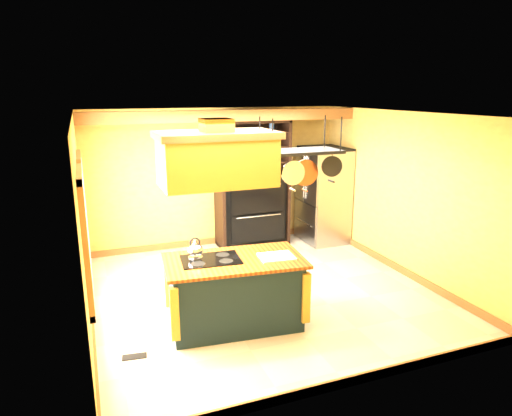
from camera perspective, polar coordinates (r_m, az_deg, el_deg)
floor at (r=7.17m, az=0.82°, el=-10.41°), size 5.00×5.00×0.00m
ceiling at (r=6.51m, az=0.91°, el=11.68°), size 5.00×5.00×0.00m
wall_back at (r=9.03m, az=-5.03°, el=3.79°), size 5.00×0.02×2.70m
wall_front at (r=4.60m, az=12.57°, el=-7.19°), size 5.00×0.02×2.70m
wall_left at (r=6.27m, az=-20.91°, el=-1.94°), size 0.02×5.00×2.70m
wall_right at (r=7.96m, az=17.84°, el=1.69°), size 0.02×5.00×2.70m
ceiling_beam at (r=8.12m, az=-3.64°, el=11.44°), size 5.00×0.15×0.20m
window_near at (r=5.48m, az=-20.51°, el=-3.64°), size 0.06×1.06×1.56m
window_far at (r=6.83m, az=-20.71°, el=-0.17°), size 0.06×1.06×1.56m
kitchen_island at (r=6.07m, az=-2.71°, el=-10.38°), size 1.87×1.16×1.11m
range_hood at (r=5.50m, az=-4.90°, el=6.36°), size 1.43×0.81×0.80m
pot_rack at (r=5.91m, az=5.50°, el=6.18°), size 1.11×0.52×0.92m
refrigerator at (r=9.36m, az=8.37°, el=1.38°), size 0.82×0.96×1.89m
hutch at (r=9.06m, az=-0.56°, el=1.26°), size 1.40×0.63×2.48m
floor_register at (r=5.78m, az=-14.95°, el=-17.50°), size 0.29×0.15×0.01m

